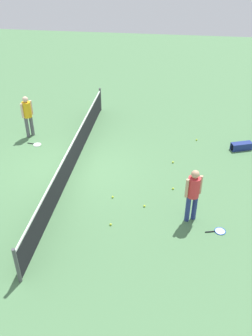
{
  "coord_description": "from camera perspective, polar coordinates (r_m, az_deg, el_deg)",
  "views": [
    {
      "loc": [
        -10.51,
        -3.31,
        7.12
      ],
      "look_at": [
        -1.09,
        -2.03,
        0.9
      ],
      "focal_mm": 39.34,
      "sensor_mm": 36.0,
      "label": 1
    }
  ],
  "objects": [
    {
      "name": "player_near_side",
      "position": [
        10.36,
        10.36,
        -3.6
      ],
      "size": [
        0.46,
        0.5,
        1.7
      ],
      "color": "navy",
      "rests_on": "ground_plane"
    },
    {
      "name": "tennis_ball_midcourt",
      "position": [
        10.62,
        -2.39,
        -8.73
      ],
      "size": [
        0.07,
        0.07,
        0.07
      ],
      "primitive_type": "sphere",
      "color": "#C6E033",
      "rests_on": "ground_plane"
    },
    {
      "name": "equipment_bag",
      "position": [
        14.71,
        17.32,
        3.24
      ],
      "size": [
        0.53,
        0.85,
        0.28
      ],
      "color": "navy",
      "rests_on": "ground_plane"
    },
    {
      "name": "tennis_ball_stray_right",
      "position": [
        13.38,
        7.29,
        0.9
      ],
      "size": [
        0.07,
        0.07,
        0.07
      ],
      "primitive_type": "sphere",
      "color": "#C6E033",
      "rests_on": "ground_plane"
    },
    {
      "name": "tennis_ball_stray_left",
      "position": [
        11.6,
        -2.08,
        -4.5
      ],
      "size": [
        0.07,
        0.07,
        0.07
      ],
      "primitive_type": "sphere",
      "color": "#C6E033",
      "rests_on": "ground_plane"
    },
    {
      "name": "tennis_racket_near_player",
      "position": [
        10.75,
        14.23,
        -9.46
      ],
      "size": [
        0.38,
        0.61,
        0.03
      ],
      "color": "blue",
      "rests_on": "ground_plane"
    },
    {
      "name": "tennis_ball_by_net",
      "position": [
        14.98,
        10.87,
        4.31
      ],
      "size": [
        0.07,
        0.07,
        0.07
      ],
      "primitive_type": "sphere",
      "color": "#C6E033",
      "rests_on": "ground_plane"
    },
    {
      "name": "tennis_racket_far_player",
      "position": [
        14.84,
        -13.68,
        3.56
      ],
      "size": [
        0.36,
        0.6,
        0.03
      ],
      "color": "white",
      "rests_on": "ground_plane"
    },
    {
      "name": "tennis_ball_near_player",
      "position": [
        12.04,
        7.3,
        -3.19
      ],
      "size": [
        0.07,
        0.07,
        0.07
      ],
      "primitive_type": "sphere",
      "color": "#C6E033",
      "rests_on": "ground_plane"
    },
    {
      "name": "court_net",
      "position": [
        12.86,
        -8.32,
        1.82
      ],
      "size": [
        10.09,
        0.09,
        1.07
      ],
      "color": "#4C4C51",
      "rests_on": "ground_plane"
    },
    {
      "name": "ground_plane",
      "position": [
        13.12,
        -8.15,
        -0.05
      ],
      "size": [
        40.0,
        40.0,
        0.0
      ],
      "primitive_type": "plane",
      "color": "#4C7A4C"
    },
    {
      "name": "player_far_side",
      "position": [
        15.14,
        -15.04,
        8.21
      ],
      "size": [
        0.48,
        0.47,
        1.7
      ],
      "color": "#595960",
      "rests_on": "ground_plane"
    },
    {
      "name": "tennis_ball_baseline",
      "position": [
        11.25,
        2.88,
        -5.89
      ],
      "size": [
        0.07,
        0.07,
        0.07
      ],
      "primitive_type": "sphere",
      "color": "#C6E033",
      "rests_on": "ground_plane"
    }
  ]
}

